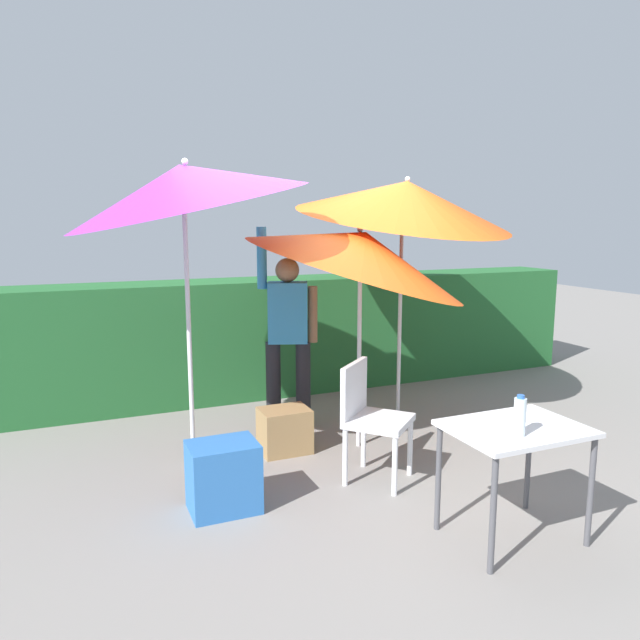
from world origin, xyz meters
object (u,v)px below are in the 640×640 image
object	(u,v)px
umbrella_orange	(405,200)
umbrella_yellow	(360,251)
umbrella_rainbow	(185,187)
bottle_water	(520,416)
chair_plastic	(370,414)
folding_table	(515,440)
cooler_box	(223,477)
crate_cardboard	(285,430)
person_vendor	(288,330)

from	to	relation	value
umbrella_orange	umbrella_yellow	xyz separation A→B (m)	(-0.67, -0.42, -0.44)
umbrella_rainbow	bottle_water	bearing A→B (deg)	-53.16
chair_plastic	folding_table	world-z (taller)	chair_plastic
chair_plastic	cooler_box	bearing A→B (deg)	-177.15
umbrella_rainbow	crate_cardboard	world-z (taller)	umbrella_rainbow
umbrella_orange	cooler_box	bearing A→B (deg)	-150.86
folding_table	umbrella_rainbow	bearing A→B (deg)	130.43
cooler_box	crate_cardboard	world-z (taller)	cooler_box
crate_cardboard	umbrella_rainbow	bearing A→B (deg)	179.38
umbrella_orange	umbrella_yellow	size ratio (longest dim) A/B	1.14
umbrella_rainbow	folding_table	bearing A→B (deg)	-49.57
cooler_box	bottle_water	bearing A→B (deg)	-38.93
umbrella_rainbow	folding_table	size ratio (longest dim) A/B	3.19
umbrella_rainbow	cooler_box	bearing A→B (deg)	-87.39
cooler_box	person_vendor	bearing A→B (deg)	54.91
chair_plastic	bottle_water	size ratio (longest dim) A/B	3.71
bottle_water	umbrella_orange	bearing A→B (deg)	75.37
umbrella_yellow	folding_table	xyz separation A→B (m)	(0.16, -1.76, -1.05)
cooler_box	crate_cardboard	distance (m)	1.08
umbrella_yellow	crate_cardboard	world-z (taller)	umbrella_yellow
folding_table	umbrella_yellow	bearing A→B (deg)	95.31
person_vendor	crate_cardboard	size ratio (longest dim) A/B	4.59
umbrella_orange	umbrella_yellow	world-z (taller)	umbrella_orange
cooler_box	chair_plastic	bearing A→B (deg)	2.85
umbrella_orange	crate_cardboard	xyz separation A→B (m)	(-1.33, -0.34, -1.93)
umbrella_orange	chair_plastic	world-z (taller)	umbrella_orange
crate_cardboard	umbrella_orange	bearing A→B (deg)	14.34
chair_plastic	folding_table	xyz separation A→B (m)	(0.41, -1.10, 0.12)
umbrella_orange	umbrella_yellow	bearing A→B (deg)	-148.02
person_vendor	bottle_water	xyz separation A→B (m)	(0.48, -2.55, -0.10)
person_vendor	folding_table	bearing A→B (deg)	-76.68
umbrella_rainbow	bottle_water	distance (m)	2.82
umbrella_rainbow	umbrella_orange	distance (m)	2.11
person_vendor	chair_plastic	world-z (taller)	person_vendor
umbrella_orange	cooler_box	xyz separation A→B (m)	(-2.05, -1.14, -1.88)
person_vendor	umbrella_rainbow	bearing A→B (deg)	-150.62
cooler_box	bottle_water	xyz separation A→B (m)	(1.45, -1.17, 0.60)
umbrella_orange	person_vendor	size ratio (longest dim) A/B	1.34
chair_plastic	bottle_water	bearing A→B (deg)	-75.70
chair_plastic	crate_cardboard	distance (m)	0.91
umbrella_orange	cooler_box	distance (m)	3.01
person_vendor	umbrella_orange	bearing A→B (deg)	-12.24
umbrella_orange	folding_table	bearing A→B (deg)	-103.15
umbrella_yellow	cooler_box	world-z (taller)	umbrella_yellow
umbrella_yellow	folding_table	size ratio (longest dim) A/B	2.75
umbrella_orange	chair_plastic	xyz separation A→B (m)	(-0.92, -1.09, -1.61)
chair_plastic	cooler_box	world-z (taller)	chair_plastic
umbrella_rainbow	chair_plastic	world-z (taller)	umbrella_rainbow
umbrella_yellow	chair_plastic	size ratio (longest dim) A/B	2.47
chair_plastic	crate_cardboard	world-z (taller)	chair_plastic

